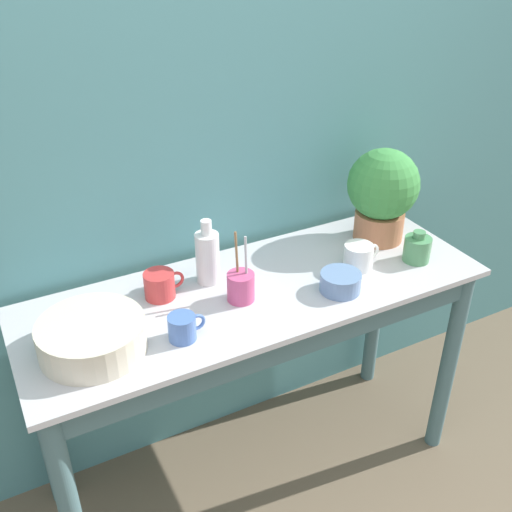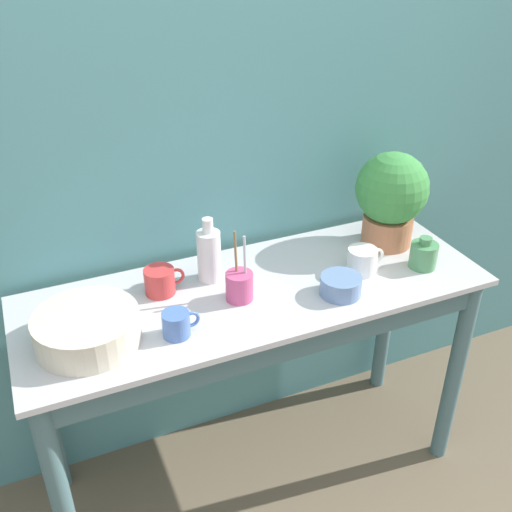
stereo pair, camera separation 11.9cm
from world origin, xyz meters
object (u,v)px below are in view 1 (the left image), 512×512
(potted_plant, at_px, (383,192))
(bottle_short, at_px, (417,248))
(mug_red, at_px, (160,285))
(mug_white, at_px, (359,256))
(mug_blue, at_px, (183,327))
(bowl_wash_large, at_px, (92,337))
(bottle_tall, at_px, (208,256))
(utensil_cup, at_px, (241,286))
(bowl_small_blue, at_px, (340,282))

(potted_plant, distance_m, bottle_short, 0.23)
(mug_red, bearing_deg, mug_white, -12.64)
(bottle_short, relative_size, mug_red, 0.86)
(mug_blue, bearing_deg, bowl_wash_large, 164.42)
(bottle_tall, height_order, utensil_cup, utensil_cup)
(bottle_short, xyz_separation_m, bowl_small_blue, (-0.34, -0.03, -0.02))
(potted_plant, distance_m, mug_blue, 0.88)
(potted_plant, height_order, bottle_tall, potted_plant)
(bottle_tall, height_order, mug_white, bottle_tall)
(bowl_wash_large, height_order, mug_blue, bowl_wash_large)
(bottle_tall, xyz_separation_m, utensil_cup, (0.05, -0.14, -0.04))
(bottle_short, distance_m, mug_red, 0.87)
(bottle_tall, height_order, mug_red, bottle_tall)
(bottle_tall, xyz_separation_m, mug_blue, (-0.18, -0.24, -0.05))
(mug_white, distance_m, utensil_cup, 0.43)
(bowl_wash_large, bearing_deg, bottle_tall, 22.62)
(utensil_cup, bearing_deg, bowl_small_blue, -18.84)
(mug_white, xyz_separation_m, utensil_cup, (-0.43, 0.02, 0.01))
(mug_blue, bearing_deg, potted_plant, 14.30)
(bowl_wash_large, distance_m, mug_white, 0.90)
(bottle_short, height_order, utensil_cup, utensil_cup)
(bottle_short, distance_m, bowl_small_blue, 0.34)
(mug_red, relative_size, utensil_cup, 0.58)
(potted_plant, xyz_separation_m, utensil_cup, (-0.62, -0.12, -0.14))
(mug_red, bearing_deg, utensil_cup, -31.21)
(mug_blue, relative_size, utensil_cup, 0.49)
(bottle_tall, bearing_deg, utensil_cup, -72.38)
(bottle_short, xyz_separation_m, utensil_cup, (-0.63, 0.07, 0.00))
(bottle_tall, bearing_deg, bottle_short, -17.38)
(bowl_small_blue, distance_m, utensil_cup, 0.32)
(utensil_cup, bearing_deg, bottle_short, -6.20)
(mug_blue, height_order, mug_white, mug_white)
(bowl_wash_large, distance_m, bottle_tall, 0.46)
(potted_plant, xyz_separation_m, bottle_short, (0.02, -0.19, -0.14))
(bowl_wash_large, relative_size, mug_white, 2.22)
(bottle_short, bearing_deg, utensil_cup, 173.80)
(bottle_tall, relative_size, bowl_small_blue, 1.69)
(bowl_small_blue, bearing_deg, utensil_cup, 161.16)
(mug_blue, bearing_deg, mug_white, 7.07)
(potted_plant, relative_size, bottle_short, 3.07)
(bowl_wash_large, xyz_separation_m, mug_white, (0.90, 0.02, -0.00))
(bowl_wash_large, distance_m, bowl_small_blue, 0.77)
(mug_red, relative_size, mug_blue, 1.17)
(potted_plant, relative_size, mug_red, 2.63)
(bottle_tall, height_order, bowl_small_blue, bottle_tall)
(bottle_short, relative_size, mug_white, 0.84)
(potted_plant, distance_m, utensil_cup, 0.64)
(potted_plant, xyz_separation_m, bowl_wash_large, (-1.08, -0.15, -0.14))
(utensil_cup, bearing_deg, mug_red, 148.79)
(bowl_wash_large, bearing_deg, mug_red, 32.51)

